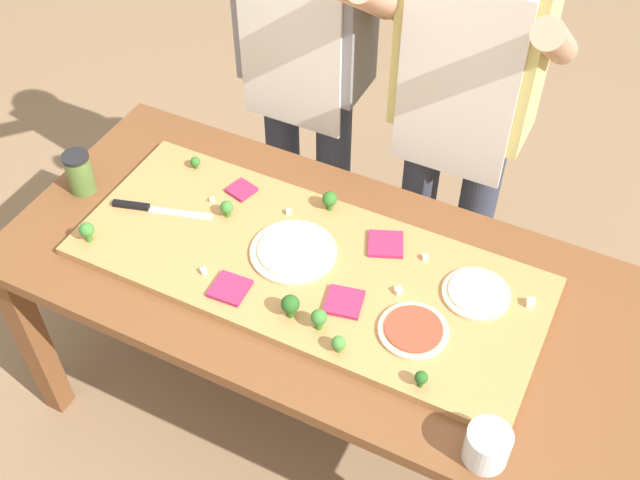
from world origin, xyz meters
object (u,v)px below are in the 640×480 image
at_px(chefs_knife, 148,208).
at_px(pizza_slice_far_left, 241,190).
at_px(pizza_slice_far_right, 344,302).
at_px(pizza_whole_tomato_red, 413,330).
at_px(broccoli_floret_back_left, 195,162).
at_px(cheese_crumble_d, 204,271).
at_px(prep_table, 323,294).
at_px(broccoli_floret_back_right, 330,200).
at_px(cheese_crumble_a, 531,303).
at_px(cook_left, 305,52).
at_px(pizza_whole_white_garlic, 476,293).
at_px(broccoli_floret_back_mid, 227,208).
at_px(broccoli_floret_front_right, 421,378).
at_px(cheese_crumble_e, 425,257).
at_px(flour_cup, 487,447).
at_px(sauce_jar, 79,173).
at_px(broccoli_floret_front_mid, 87,230).
at_px(broccoli_floret_center_right, 291,305).
at_px(broccoli_floret_front_left, 339,343).
at_px(pizza_slice_near_left, 386,244).
at_px(cheese_crumble_f, 289,212).
at_px(cook_right, 463,97).
at_px(pizza_slice_center, 230,288).
at_px(cheese_crumble_b, 212,200).
at_px(pizza_whole_cheese_artichoke, 294,251).
at_px(cheese_crumble_c, 398,291).

xyz_separation_m(chefs_knife, pizza_slice_far_left, (0.20, 0.19, 0.00)).
bearing_deg(pizza_slice_far_right, pizza_whole_tomato_red, -1.60).
relative_size(broccoli_floret_back_left, cheese_crumble_d, 2.49).
bearing_deg(prep_table, broccoli_floret_back_right, 111.22).
relative_size(cheese_crumble_a, cook_left, 0.01).
relative_size(pizza_whole_white_garlic, broccoli_floret_back_mid, 3.38).
distance_m(prep_table, broccoli_floret_front_right, 0.47).
bearing_deg(pizza_whole_tomato_red, cheese_crumble_e, 104.64).
bearing_deg(flour_cup, sauce_jar, 167.25).
relative_size(pizza_slice_far_left, broccoli_floret_front_mid, 1.13).
relative_size(broccoli_floret_back_left, broccoli_floret_center_right, 0.57).
xyz_separation_m(broccoli_floret_front_left, cheese_crumble_e, (0.08, 0.38, -0.02)).
distance_m(cheese_crumble_a, cook_left, 1.04).
xyz_separation_m(pizza_slice_far_right, broccoli_floret_center_right, (-0.10, -0.10, 0.04)).
bearing_deg(broccoli_floret_center_right, pizza_slice_near_left, 70.24).
bearing_deg(pizza_whole_white_garlic, cheese_crumble_f, 175.12).
distance_m(prep_table, cook_right, 0.71).
distance_m(pizza_slice_center, cheese_crumble_d, 0.10).
distance_m(chefs_knife, cheese_crumble_a, 1.10).
xyz_separation_m(pizza_whole_white_garlic, cheese_crumble_d, (-0.68, -0.25, 0.00)).
xyz_separation_m(pizza_whole_tomato_red, broccoli_floret_front_mid, (-0.93, -0.11, 0.03)).
bearing_deg(prep_table, broccoli_floret_front_left, -55.50).
bearing_deg(pizza_slice_far_left, broccoli_floret_front_mid, -127.63).
bearing_deg(cheese_crumble_b, pizza_whole_tomato_red, -14.24).
bearing_deg(cheese_crumble_e, pizza_whole_white_garlic, -19.52).
distance_m(pizza_whole_cheese_artichoke, cheese_crumble_a, 0.64).
xyz_separation_m(broccoli_floret_back_mid, cheese_crumble_b, (-0.07, 0.03, -0.03)).
xyz_separation_m(broccoli_floret_back_mid, cheese_crumble_e, (0.57, 0.10, -0.02)).
bearing_deg(pizza_slice_near_left, cheese_crumble_c, -55.76).
xyz_separation_m(pizza_whole_white_garlic, broccoli_floret_front_mid, (-1.03, -0.29, 0.03)).
height_order(pizza_whole_white_garlic, broccoli_floret_center_right, broccoli_floret_center_right).
distance_m(broccoli_floret_back_right, cheese_crumble_e, 0.33).
bearing_deg(cook_right, cheese_crumble_e, -80.30).
xyz_separation_m(broccoli_floret_front_right, cheese_crumble_c, (-0.16, 0.24, -0.02)).
bearing_deg(pizza_slice_near_left, pizza_slice_center, -132.58).
height_order(broccoli_floret_back_left, cheese_crumble_d, broccoli_floret_back_left).
relative_size(cheese_crumble_b, sauce_jar, 0.10).
distance_m(pizza_slice_far_right, broccoli_floret_front_left, 0.15).
bearing_deg(pizza_slice_far_left, broccoli_floret_back_mid, -81.02).
bearing_deg(broccoli_floret_front_left, cheese_crumble_c, 75.59).
relative_size(broccoli_floret_back_left, cheese_crumble_a, 1.83).
height_order(broccoli_floret_front_mid, broccoli_floret_back_left, broccoli_floret_front_mid).
relative_size(pizza_slice_far_left, cheese_crumble_b, 5.57).
bearing_deg(cook_right, prep_table, -105.07).
bearing_deg(cheese_crumble_a, broccoli_floret_back_mid, -175.69).
relative_size(prep_table, broccoli_floret_back_mid, 33.75).
relative_size(broccoli_floret_front_left, cheese_crumble_c, 2.83).
xyz_separation_m(pizza_slice_center, cook_right, (0.34, 0.78, 0.22)).
bearing_deg(broccoli_floret_back_mid, cheese_crumble_c, -4.93).
height_order(pizza_slice_center, broccoli_floret_center_right, broccoli_floret_center_right).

